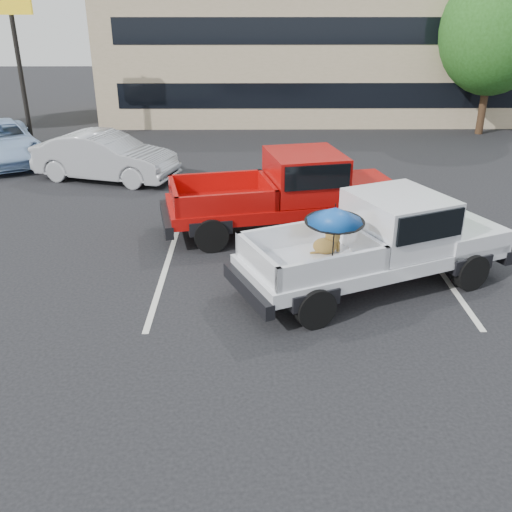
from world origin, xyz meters
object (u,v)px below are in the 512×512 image
object	(u,v)px
silver_sedan	(105,157)
tree_right	(495,32)
blue_suv	(0,142)
motel_sign	(12,22)
red_pickup	(298,188)
tree_back	(381,20)
silver_pickup	(388,236)

from	to	relation	value
silver_sedan	tree_right	bearing A→B (deg)	-47.46
tree_right	silver_sedan	world-z (taller)	tree_right
blue_suv	tree_right	bearing A→B (deg)	-15.37
motel_sign	red_pickup	xyz separation A→B (m)	(10.06, -9.42, -3.57)
motel_sign	tree_right	size ratio (longest dim) A/B	0.88
tree_back	silver_sedan	xyz separation A→B (m)	(-11.82, -14.93, -3.65)
silver_sedan	blue_suv	bearing A→B (deg)	78.83
red_pickup	blue_suv	distance (m)	12.31
motel_sign	tree_back	xyz separation A→B (m)	(16.00, 10.00, -0.24)
tree_right	silver_pickup	xyz separation A→B (m)	(-7.38, -14.56, -3.16)
tree_back	silver_pickup	size ratio (longest dim) A/B	1.19
tree_right	blue_suv	xyz separation A→B (m)	(-19.16, -4.56, -3.49)
tree_back	blue_suv	xyz separation A→B (m)	(-16.16, -12.56, -3.69)
red_pickup	blue_suv	xyz separation A→B (m)	(-10.22, 6.86, -0.36)
silver_sedan	tree_back	bearing A→B (deg)	-20.89
silver_sedan	silver_pickup	bearing A→B (deg)	-118.22
blue_suv	tree_back	bearing A→B (deg)	9.09
silver_pickup	silver_sedan	size ratio (longest dim) A/B	1.29
motel_sign	tree_back	world-z (taller)	tree_back
tree_back	silver_sedan	world-z (taller)	tree_back
tree_right	red_pickup	distance (m)	14.84
silver_sedan	red_pickup	bearing A→B (deg)	-109.88
silver_pickup	blue_suv	size ratio (longest dim) A/B	1.16
tree_back	blue_suv	world-z (taller)	tree_back
silver_pickup	red_pickup	xyz separation A→B (m)	(-1.57, 3.14, 0.03)
tree_back	silver_pickup	world-z (taller)	tree_back
motel_sign	blue_suv	bearing A→B (deg)	-93.68
tree_back	red_pickup	world-z (taller)	tree_back
tree_right	tree_back	bearing A→B (deg)	110.56
motel_sign	silver_pickup	xyz separation A→B (m)	(11.62, -12.56, -3.60)
tree_right	tree_back	distance (m)	8.55
blue_suv	red_pickup	bearing A→B (deg)	-62.61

